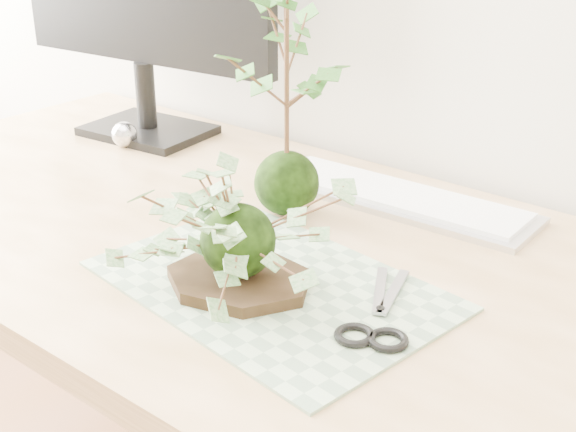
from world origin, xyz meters
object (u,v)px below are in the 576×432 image
at_px(ivy_kokedama, 237,208).
at_px(maple_kokedama, 287,23).
at_px(desk, 279,302).
at_px(keyboard, 397,197).

xyz_separation_m(ivy_kokedama, maple_kokedama, (-0.10, 0.21, 0.17)).
bearing_deg(desk, maple_kokedama, 124.24).
height_order(desk, ivy_kokedama, ivy_kokedama).
bearing_deg(maple_kokedama, desk, -55.76).
xyz_separation_m(ivy_kokedama, keyboard, (0.00, 0.35, -0.10)).
distance_m(ivy_kokedama, maple_kokedama, 0.29).
distance_m(desk, keyboard, 0.25).
xyz_separation_m(desk, maple_kokedama, (-0.06, 0.09, 0.36)).
distance_m(desk, maple_kokedama, 0.38).
bearing_deg(desk, keyboard, 79.71).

